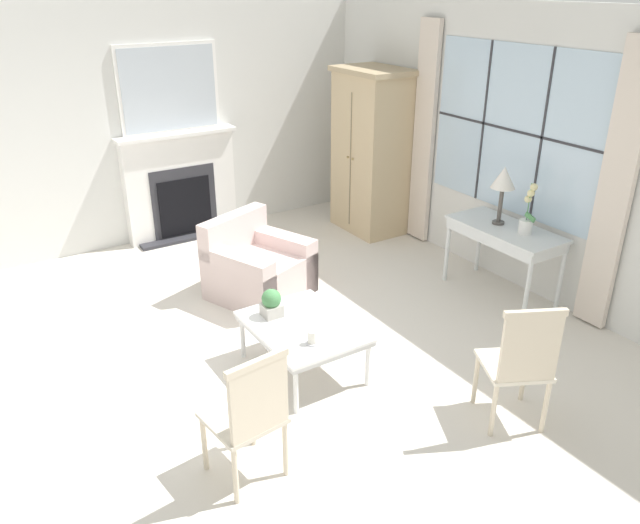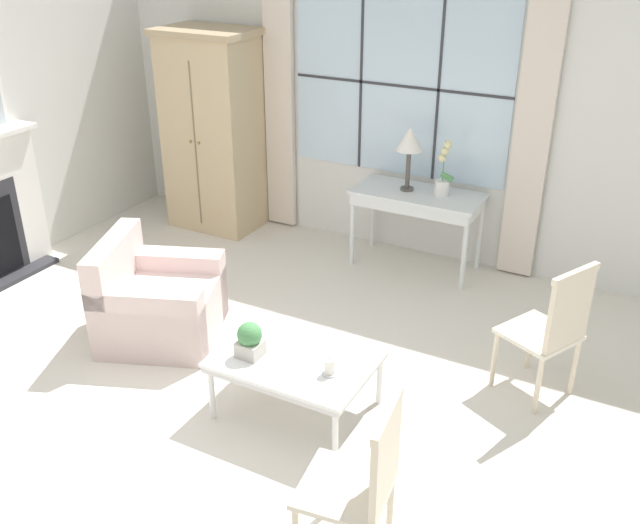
{
  "view_description": "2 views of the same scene",
  "coord_description": "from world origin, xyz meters",
  "views": [
    {
      "loc": [
        4.24,
        -1.95,
        3.0
      ],
      "look_at": [
        0.3,
        0.53,
        0.86
      ],
      "focal_mm": 35.0,
      "sensor_mm": 36.0,
      "label": 1
    },
    {
      "loc": [
        2.43,
        -3.09,
        3.02
      ],
      "look_at": [
        0.34,
        0.82,
        0.83
      ],
      "focal_mm": 40.0,
      "sensor_mm": 36.0,
      "label": 2
    }
  ],
  "objects": [
    {
      "name": "ground_plane",
      "position": [
        0.0,
        0.0,
        0.0
      ],
      "size": [
        14.0,
        14.0,
        0.0
      ],
      "primitive_type": "plane",
      "color": "silver"
    },
    {
      "name": "wall_back_windowed",
      "position": [
        0.0,
        3.02,
        1.4
      ],
      "size": [
        7.2,
        0.14,
        2.8
      ],
      "color": "silver",
      "rests_on": "ground_plane"
    },
    {
      "name": "wall_left",
      "position": [
        -3.03,
        0.6,
        1.4
      ],
      "size": [
        0.06,
        7.2,
        2.8
      ],
      "primitive_type": "cube",
      "color": "silver",
      "rests_on": "ground_plane"
    },
    {
      "name": "fireplace",
      "position": [
        -2.91,
        0.52,
        0.77
      ],
      "size": [
        0.34,
        1.46,
        2.32
      ],
      "color": "#2D2D33",
      "rests_on": "ground_plane"
    },
    {
      "name": "armoire",
      "position": [
        -1.86,
        2.64,
        1.02
      ],
      "size": [
        0.97,
        0.68,
        2.02
      ],
      "color": "tan",
      "rests_on": "ground_plane"
    },
    {
      "name": "console_table",
      "position": [
        0.37,
        2.66,
        0.66
      ],
      "size": [
        1.16,
        0.55,
        0.74
      ],
      "color": "silver",
      "rests_on": "ground_plane"
    },
    {
      "name": "table_lamp",
      "position": [
        0.25,
        2.67,
        1.2
      ],
      "size": [
        0.24,
        0.24,
        0.59
      ],
      "color": "#4C4742",
      "rests_on": "console_table"
    },
    {
      "name": "potted_orchid",
      "position": [
        0.58,
        2.69,
        0.92
      ],
      "size": [
        0.17,
        0.13,
        0.51
      ],
      "color": "white",
      "rests_on": "console_table"
    },
    {
      "name": "armchair_upholstered",
      "position": [
        -0.95,
        0.57,
        0.28
      ],
      "size": [
        1.1,
        1.11,
        0.81
      ],
      "color": "beige",
      "rests_on": "ground_plane"
    },
    {
      "name": "side_chair_wooden",
      "position": [
        1.89,
        1.18,
        0.57
      ],
      "size": [
        0.59,
        0.59,
        1.02
      ],
      "color": "beige",
      "rests_on": "ground_plane"
    },
    {
      "name": "accent_chair_wooden",
      "position": [
        1.38,
        -0.66,
        0.55
      ],
      "size": [
        0.49,
        0.49,
        0.98
      ],
      "color": "beige",
      "rests_on": "ground_plane"
    },
    {
      "name": "coffee_table",
      "position": [
        0.47,
        0.25,
        0.39
      ],
      "size": [
        1.0,
        0.76,
        0.44
      ],
      "color": "silver",
      "rests_on": "ground_plane"
    },
    {
      "name": "potted_plant_small",
      "position": [
        0.21,
        0.11,
        0.56
      ],
      "size": [
        0.16,
        0.16,
        0.24
      ],
      "color": "#BCB7AD",
      "rests_on": "coffee_table"
    },
    {
      "name": "pillar_candle",
      "position": [
        0.76,
        0.17,
        0.49
      ],
      "size": [
        0.1,
        0.1,
        0.12
      ],
      "color": "silver",
      "rests_on": "coffee_table"
    }
  ]
}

